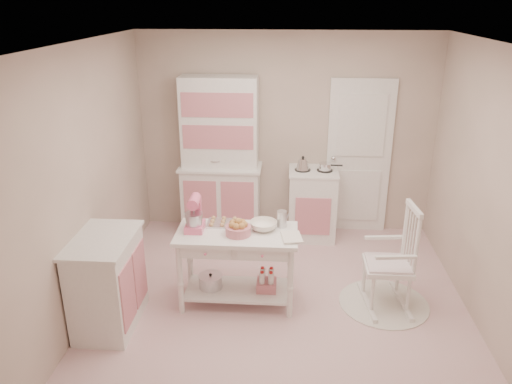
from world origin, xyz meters
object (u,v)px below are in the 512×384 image
stove (312,204)px  base_cabinet (108,282)px  work_table (237,268)px  stand_mixer (194,214)px  rocking_chair (389,257)px  bread_basket (238,230)px  hutch (220,158)px

stove → base_cabinet: same height
base_cabinet → work_table: bearing=21.2°
base_cabinet → stand_mixer: stand_mixer is taller
rocking_chair → stand_mixer: (-1.94, -0.04, 0.42)m
bread_basket → rocking_chair: bearing=4.2°
stove → bread_basket: size_ratio=3.68×
hutch → base_cabinet: (-0.79, -2.12, -0.58)m
base_cabinet → stand_mixer: (0.76, 0.48, 0.51)m
work_table → stand_mixer: stand_mixer is taller
work_table → stand_mixer: 0.71m
base_cabinet → bread_basket: size_ratio=3.68×
stove → rocking_chair: size_ratio=0.84×
hutch → rocking_chair: 2.53m
hutch → stand_mixer: 1.64m
rocking_chair → bread_basket: 1.53m
rocking_chair → work_table: bearing=176.0°
stand_mixer → bread_basket: stand_mixer is taller
base_cabinet → bread_basket: bearing=18.8°
hutch → work_table: (0.39, -1.66, -0.64)m
stand_mixer → base_cabinet: bearing=-149.0°
stove → work_table: size_ratio=0.77×
stand_mixer → bread_basket: size_ratio=1.36×
bread_basket → stand_mixer: bearing=171.0°
stove → rocking_chair: 1.70m
hutch → stand_mixer: (-0.03, -1.64, -0.07)m
stove → bread_basket: 1.88m
hutch → stand_mixer: hutch is taller
stove → bread_basket: bearing=-115.5°
hutch → rocking_chair: (1.91, -1.60, -0.49)m
hutch → stove: bearing=-2.4°
base_cabinet → rocking_chair: bearing=10.9°
rocking_chair → stand_mixer: size_ratio=3.24×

